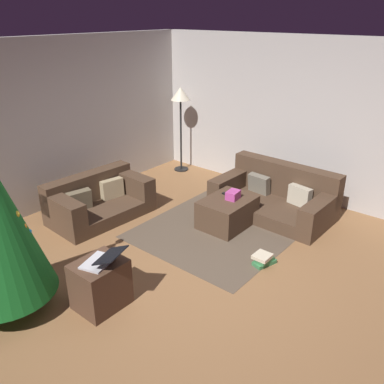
{
  "coord_description": "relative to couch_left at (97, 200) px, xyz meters",
  "views": [
    {
      "loc": [
        -3.05,
        -2.5,
        2.91
      ],
      "look_at": [
        0.71,
        0.61,
        0.75
      ],
      "focal_mm": 38.25,
      "sensor_mm": 36.0,
      "label": 1
    }
  ],
  "objects": [
    {
      "name": "ottoman",
      "position": [
        1.02,
        -1.72,
        -0.05
      ],
      "size": [
        0.81,
        0.6,
        0.42
      ],
      "primitive_type": "cube",
      "color": "#473323",
      "rests_on": "ground_plane"
    },
    {
      "name": "corner_partition",
      "position": [
        2.75,
        -2.24,
        1.04
      ],
      "size": [
        0.12,
        6.4,
        2.6
      ],
      "primitive_type": "cube",
      "color": "#B5B0AB",
      "rests_on": "ground_plane"
    },
    {
      "name": "couch_left",
      "position": [
        0.0,
        0.0,
        0.0
      ],
      "size": [
        1.54,
        0.93,
        0.64
      ],
      "rotation": [
        0.0,
        0.0,
        3.09
      ],
      "color": "#473323",
      "rests_on": "ground_plane"
    },
    {
      "name": "couch_right",
      "position": [
        1.88,
        -2.05,
        0.0
      ],
      "size": [
        1.03,
        1.81,
        0.73
      ],
      "rotation": [
        0.0,
        0.0,
        1.55
      ],
      "color": "#473323",
      "rests_on": "ground_plane"
    },
    {
      "name": "corner_lamp",
      "position": [
        2.34,
        0.33,
        1.13
      ],
      "size": [
        0.36,
        0.36,
        1.63
      ],
      "color": "black",
      "rests_on": "ground_plane"
    },
    {
      "name": "side_table",
      "position": [
        -1.33,
        -1.72,
        0.01
      ],
      "size": [
        0.52,
        0.44,
        0.54
      ],
      "primitive_type": "cube",
      "color": "#4C3323",
      "rests_on": "ground_plane"
    },
    {
      "name": "laptop",
      "position": [
        -1.31,
        -1.78,
        0.33
      ],
      "size": [
        0.45,
        0.49,
        0.18
      ],
      "color": "silver",
      "rests_on": "side_table"
    },
    {
      "name": "rear_partition",
      "position": [
        -0.39,
        0.9,
        1.04
      ],
      "size": [
        6.4,
        0.12,
        2.6
      ],
      "primitive_type": "cube",
      "color": "#BCB7B2",
      "rests_on": "ground_plane"
    },
    {
      "name": "tv_remote",
      "position": [
        1.13,
        -1.62,
        0.17
      ],
      "size": [
        0.06,
        0.16,
        0.02
      ],
      "primitive_type": "cube",
      "rotation": [
        0.0,
        0.0,
        -0.09
      ],
      "color": "black",
      "rests_on": "ottoman"
    },
    {
      "name": "area_rug",
      "position": [
        1.02,
        -1.72,
        -0.26
      ],
      "size": [
        2.6,
        2.0,
        0.01
      ],
      "primitive_type": "cube",
      "color": "brown",
      "rests_on": "ground_plane"
    },
    {
      "name": "gift_box",
      "position": [
        1.08,
        -1.76,
        0.22
      ],
      "size": [
        0.22,
        0.18,
        0.12
      ],
      "primitive_type": "cube",
      "rotation": [
        0.0,
        0.0,
        0.12
      ],
      "color": "#B23F8C",
      "rests_on": "ottoman"
    },
    {
      "name": "ground_plane",
      "position": [
        -0.39,
        -2.24,
        -0.26
      ],
      "size": [
        6.4,
        6.4,
        0.0
      ],
      "primitive_type": "plane",
      "color": "brown"
    },
    {
      "name": "book_stack",
      "position": [
        0.46,
        -2.67,
        -0.19
      ],
      "size": [
        0.32,
        0.23,
        0.14
      ],
      "color": "#387A47",
      "rests_on": "ground_plane"
    }
  ]
}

